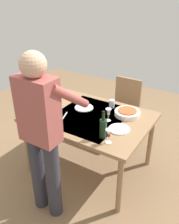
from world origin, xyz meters
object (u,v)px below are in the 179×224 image
object	(u,v)px
dining_table	(89,121)
wine_glass_left	(109,134)
chair_near	(125,105)
person_server	(42,131)
dinner_plate_far	(119,129)
serving_bowl_pasta	(127,113)
wine_bottle	(103,128)
wine_glass_right	(108,113)
water_cup_near_left	(49,118)
water_cup_near_right	(112,104)
dinner_plate_near	(84,108)

from	to	relation	value
dining_table	wine_glass_left	bearing A→B (deg)	140.66
wine_glass_left	chair_near	bearing A→B (deg)	-72.91
person_server	dinner_plate_far	world-z (taller)	person_server
chair_near	serving_bowl_pasta	world-z (taller)	chair_near
person_server	wine_bottle	world-z (taller)	person_server
person_server	wine_bottle	size ratio (longest dim) A/B	5.71
chair_near	wine_bottle	world-z (taller)	wine_bottle
wine_glass_right	water_cup_near_left	world-z (taller)	wine_glass_right
person_server	water_cup_near_right	xyz separation A→B (m)	(-0.14, -1.11, -0.16)
water_cup_near_left	person_server	bearing A→B (deg)	124.27
dining_table	water_cup_near_left	size ratio (longest dim) A/B	15.34
person_server	dinner_plate_near	xyz separation A→B (m)	(0.14, -0.91, -0.20)
wine_bottle	wine_glass_left	size ratio (longest dim) A/B	1.96
person_server	water_cup_near_left	world-z (taller)	person_server
serving_bowl_pasta	wine_glass_right	bearing A→B (deg)	60.48
person_server	serving_bowl_pasta	xyz separation A→B (m)	(-0.39, -1.02, -0.17)
person_server	water_cup_near_right	bearing A→B (deg)	-97.21
wine_glass_left	water_cup_near_left	distance (m)	0.76
dinner_plate_near	wine_glass_left	bearing A→B (deg)	140.74
water_cup_near_right	dinner_plate_near	xyz separation A→B (m)	(0.28, 0.20, -0.04)
wine_bottle	wine_glass_right	bearing A→B (deg)	-70.95
chair_near	wine_glass_left	size ratio (longest dim) A/B	6.03
water_cup_near_left	wine_glass_left	bearing A→B (deg)	178.79
wine_bottle	serving_bowl_pasta	world-z (taller)	wine_bottle
dining_table	wine_glass_left	size ratio (longest dim) A/B	9.27
chair_near	wine_glass_right	bearing A→B (deg)	101.74
wine_glass_right	serving_bowl_pasta	xyz separation A→B (m)	(-0.13, -0.23, -0.07)
wine_glass_left	wine_glass_right	xyz separation A→B (m)	(0.20, -0.38, 0.00)
chair_near	wine_glass_right	xyz separation A→B (m)	(-0.18, 0.88, 0.33)
dining_table	dinner_plate_far	size ratio (longest dim) A/B	6.08
serving_bowl_pasta	dinner_plate_far	bearing A→B (deg)	99.82
water_cup_near_right	serving_bowl_pasta	world-z (taller)	water_cup_near_right
dining_table	water_cup_near_left	distance (m)	0.48
person_server	dinner_plate_near	size ratio (longest dim) A/B	7.34
wine_glass_left	water_cup_near_right	xyz separation A→B (m)	(0.32, -0.69, -0.05)
person_server	serving_bowl_pasta	size ratio (longest dim) A/B	5.63
person_server	water_cup_near_left	xyz separation A→B (m)	(0.29, -0.43, -0.16)
dining_table	dinner_plate_near	bearing A→B (deg)	-39.04
person_server	wine_glass_right	xyz separation A→B (m)	(-0.26, -0.79, -0.10)
person_server	dinner_plate_far	distance (m)	0.84
chair_near	serving_bowl_pasta	bearing A→B (deg)	115.75
wine_glass_right	water_cup_near_left	bearing A→B (deg)	33.15
water_cup_near_right	dinner_plate_far	distance (m)	0.52
dinner_plate_near	dinner_plate_far	xyz separation A→B (m)	(-0.59, 0.22, 0.00)
wine_bottle	dinner_plate_near	xyz separation A→B (m)	(0.51, -0.44, -0.10)
dining_table	dinner_plate_far	xyz separation A→B (m)	(-0.43, 0.09, 0.08)
dining_table	dinner_plate_far	bearing A→B (deg)	168.21
dining_table	wine_glass_left	xyz separation A→B (m)	(-0.44, 0.36, 0.18)
wine_glass_left	water_cup_near_left	size ratio (longest dim) A/B	1.66
person_server	serving_bowl_pasta	distance (m)	1.11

